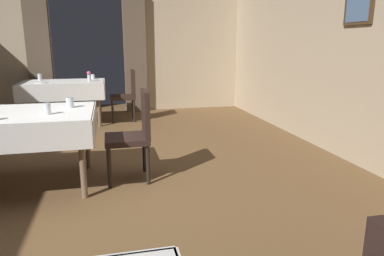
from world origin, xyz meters
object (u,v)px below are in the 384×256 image
chair_mid_right (135,131)px  glass_mid_b (70,103)px  glass_mid_c (47,109)px  dining_table_far (63,87)px  dining_table_mid (30,121)px  glass_far_b (93,77)px  chair_far_right (127,93)px  plate_far_c (41,83)px  glass_far_d (40,77)px  flower_vase_far (89,76)px

chair_mid_right → glass_mid_b: chair_mid_right is taller
glass_mid_c → dining_table_far: bearing=93.9°
dining_table_mid → dining_table_far: bearing=90.3°
dining_table_far → glass_far_b: glass_far_b is taller
chair_mid_right → dining_table_mid: bearing=178.1°
glass_mid_b → glass_mid_c: 0.37m
dining_table_far → chair_far_right: bearing=1.1°
dining_table_mid → glass_far_b: (0.48, 3.26, 0.13)m
chair_mid_right → chair_far_right: (0.08, 2.97, 0.00)m
chair_far_right → plate_far_c: size_ratio=4.52×
glass_far_b → glass_far_d: 0.91m
chair_mid_right → glass_mid_c: chair_mid_right is taller
dining_table_far → glass_mid_b: size_ratio=13.33×
dining_table_mid → plate_far_c: 2.77m
glass_mid_c → glass_far_d: 3.40m
dining_table_far → plate_far_c: size_ratio=6.84×
chair_mid_right → glass_mid_b: size_ratio=8.81×
chair_mid_right → glass_mid_b: (-0.63, 0.20, 0.29)m
dining_table_mid → dining_table_far: (-0.01, 2.92, -0.00)m
dining_table_mid → glass_mid_c: size_ratio=11.35×
chair_mid_right → glass_far_d: (-1.42, 3.21, 0.29)m
dining_table_mid → chair_far_right: chair_far_right is taller
chair_far_right → glass_mid_c: chair_far_right is taller
glass_far_b → plate_far_c: bearing=-147.7°
chair_far_right → glass_mid_c: bearing=-105.8°
chair_far_right → glass_far_b: (-0.60, 0.32, 0.28)m
plate_far_c → dining_table_mid: bearing=-83.0°
plate_far_c → glass_mid_c: bearing=-79.6°
dining_table_far → chair_mid_right: 3.12m
dining_table_mid → glass_mid_b: glass_mid_b is taller
chair_mid_right → plate_far_c: chair_mid_right is taller
dining_table_far → chair_far_right: (1.09, 0.02, -0.14)m
chair_far_right → plate_far_c: 1.45m
dining_table_mid → flower_vase_far: size_ratio=6.87×
glass_mid_b → glass_far_d: glass_far_d is taller
dining_table_far → flower_vase_far: flower_vase_far is taller
dining_table_far → glass_far_d: 0.51m
chair_mid_right → glass_far_d: chair_mid_right is taller
glass_far_d → flower_vase_far: bearing=-22.9°
glass_mid_c → plate_far_c: (-0.53, 2.91, -0.05)m
dining_table_mid → glass_far_d: size_ratio=10.21×
glass_mid_b → glass_far_b: bearing=87.9°
dining_table_far → glass_mid_c: glass_mid_c is taller
dining_table_mid → glass_mid_b: 0.42m
dining_table_mid → glass_far_d: 3.21m
dining_table_mid → plate_far_c: (-0.34, 2.75, 0.10)m
glass_mid_b → dining_table_far: bearing=97.8°
dining_table_far → flower_vase_far: size_ratio=7.94×
chair_mid_right → chair_far_right: same height
glass_mid_c → glass_far_d: (-0.63, 3.35, 0.01)m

